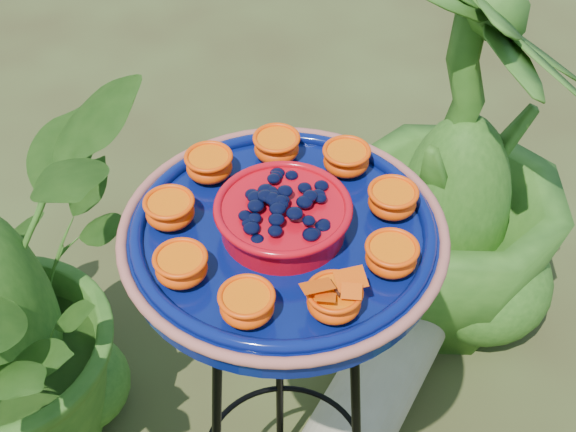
{
  "coord_description": "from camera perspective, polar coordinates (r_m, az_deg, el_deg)",
  "views": [
    {
      "loc": [
        -0.27,
        -0.65,
        1.77
      ],
      "look_at": [
        -0.04,
        0.15,
        0.97
      ],
      "focal_mm": 50.0,
      "sensor_mm": 36.0,
      "label": 1
    }
  ],
  "objects": [
    {
      "name": "tripod_stand",
      "position": [
        1.47,
        -0.28,
        -12.11
      ],
      "size": [
        0.39,
        0.39,
        0.91
      ],
      "rotation": [
        0.0,
        0.0,
        -0.21
      ],
      "color": "black",
      "rests_on": "ground"
    },
    {
      "name": "shrub_back_right",
      "position": [
        1.99,
        12.28,
        3.96
      ],
      "size": [
        0.69,
        0.69,
        1.05
      ],
      "primitive_type": "imported",
      "rotation": [
        0.0,
        0.0,
        1.76
      ],
      "color": "#244E14",
      "rests_on": "ground"
    },
    {
      "name": "feeder_dish",
      "position": [
        1.16,
        -0.35,
        -1.06
      ],
      "size": [
        0.55,
        0.55,
        0.11
      ],
      "rotation": [
        0.0,
        0.0,
        -0.21
      ],
      "color": "#06104F",
      "rests_on": "tripod_stand"
    },
    {
      "name": "driftwood_log",
      "position": [
        2.03,
        6.24,
        -11.95
      ],
      "size": [
        0.55,
        0.56,
        0.2
      ],
      "primitive_type": "cylinder",
      "rotation": [
        0.0,
        1.57,
        0.8
      ],
      "color": "tan",
      "rests_on": "ground"
    }
  ]
}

